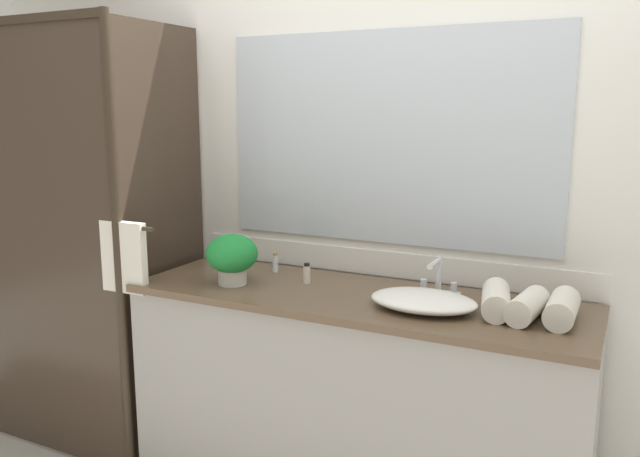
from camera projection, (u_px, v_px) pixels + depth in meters
The scene contains 12 objects.
wall_back_with_mirror at pixel (387, 182), 2.72m from camera, with size 4.40×0.06×2.60m.
vanity_cabinet at pixel (354, 401), 2.59m from camera, with size 1.80×0.58×0.90m.
shower_enclosure at pixel (77, 241), 2.87m from camera, with size 1.20×0.59×2.00m.
sink_basin at pixel (423, 301), 2.31m from camera, with size 0.39×0.27×0.06m, color white.
faucet at pixel (438, 283), 2.46m from camera, with size 0.17×0.15×0.15m.
potted_plant at pixel (232, 256), 2.62m from camera, with size 0.21×0.21×0.21m.
amenity_bottle_conditioner at pixel (275, 263), 2.83m from camera, with size 0.03×0.03×0.09m.
amenity_bottle_body_wash at pixel (233, 255), 2.97m from camera, with size 0.03×0.03×0.09m.
amenity_bottle_lotion at pixel (307, 274), 2.65m from camera, with size 0.03×0.03×0.08m.
rolled_towel_near_edge at pixel (562, 309), 2.16m from camera, with size 0.10×0.10×0.24m, color silver.
rolled_towel_middle at pixel (527, 306), 2.19m from camera, with size 0.10×0.10×0.24m, color silver.
rolled_towel_far_edge at pixel (496, 300), 2.26m from camera, with size 0.10×0.10×0.26m, color silver.
Camera 1 is at (0.95, -2.21, 1.62)m, focal length 35.92 mm.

